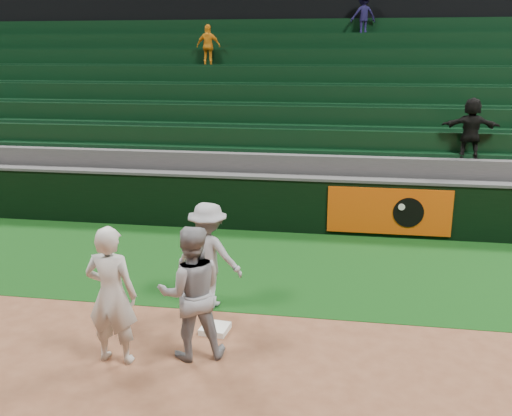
{
  "coord_description": "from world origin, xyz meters",
  "views": [
    {
      "loc": [
        2.1,
        -6.97,
        3.88
      ],
      "look_at": [
        0.57,
        2.3,
        1.3
      ],
      "focal_mm": 40.0,
      "sensor_mm": 36.0,
      "label": 1
    }
  ],
  "objects_px": {
    "first_base": "(215,329)",
    "first_baseman": "(112,295)",
    "base_coach": "(208,255)",
    "baserunner": "(191,293)"
  },
  "relations": [
    {
      "from": "first_baseman",
      "to": "baserunner",
      "type": "relative_size",
      "value": 1.02
    },
    {
      "from": "first_base",
      "to": "base_coach",
      "type": "height_order",
      "value": "base_coach"
    },
    {
      "from": "first_base",
      "to": "first_baseman",
      "type": "relative_size",
      "value": 0.21
    },
    {
      "from": "baserunner",
      "to": "base_coach",
      "type": "bearing_deg",
      "value": -103.16
    },
    {
      "from": "base_coach",
      "to": "first_base",
      "type": "bearing_deg",
      "value": 120.15
    },
    {
      "from": "baserunner",
      "to": "first_base",
      "type": "bearing_deg",
      "value": -120.11
    },
    {
      "from": "first_baseman",
      "to": "baserunner",
      "type": "distance_m",
      "value": 1.0
    },
    {
      "from": "first_baseman",
      "to": "first_base",
      "type": "bearing_deg",
      "value": -135.94
    },
    {
      "from": "first_base",
      "to": "first_baseman",
      "type": "height_order",
      "value": "first_baseman"
    },
    {
      "from": "first_base",
      "to": "first_baseman",
      "type": "bearing_deg",
      "value": -138.19
    }
  ]
}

